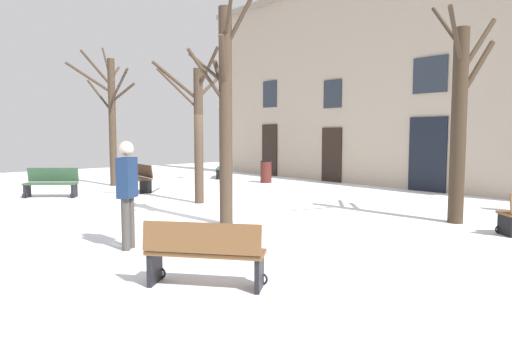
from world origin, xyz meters
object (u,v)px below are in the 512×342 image
object	(u,v)px
streetlamp	(223,130)
bench_near_center_tree	(139,178)
tree_left_of_center	(225,109)
tree_center	(111,114)
litter_bin	(266,172)
bench_facing_shops	(223,168)
tree_right_of_center	(460,117)
tree_foreground	(198,128)
bench_back_to_back_right	(205,253)
person_crossing_plaza	(127,189)
bench_far_corner	(51,183)

from	to	relation	value
streetlamp	bench_near_center_tree	distance (m)	4.22
tree_left_of_center	tree_center	distance (m)	8.77
litter_bin	bench_facing_shops	size ratio (longest dim) A/B	0.56
tree_center	streetlamp	xyz separation A→B (m)	(1.79, 3.88, -0.58)
tree_left_of_center	tree_right_of_center	distance (m)	5.11
litter_bin	tree_right_of_center	bearing A→B (deg)	-14.86
tree_foreground	tree_center	world-z (taller)	tree_center
streetlamp	bench_back_to_back_right	size ratio (longest dim) A/B	2.36
streetlamp	tree_left_of_center	bearing A→B (deg)	-36.35
person_crossing_plaza	bench_facing_shops	bearing A→B (deg)	-173.19
tree_right_of_center	bench_near_center_tree	world-z (taller)	tree_right_of_center
tree_foreground	tree_center	bearing A→B (deg)	-179.31
tree_foreground	streetlamp	xyz separation A→B (m)	(-3.96, 3.81, 0.01)
streetlamp	bench_facing_shops	world-z (taller)	streetlamp
tree_left_of_center	bench_facing_shops	xyz separation A→B (m)	(-8.40, 6.23, -2.06)
bench_facing_shops	tree_center	bearing A→B (deg)	-52.61
bench_far_corner	bench_back_to_back_right	bearing A→B (deg)	-56.23
tree_center	bench_facing_shops	world-z (taller)	tree_center
streetlamp	tree_foreground	bearing A→B (deg)	-43.95
tree_foreground	tree_left_of_center	xyz separation A→B (m)	(2.93, -1.26, 0.37)
streetlamp	bench_far_corner	size ratio (longest dim) A/B	2.30
tree_center	tree_right_of_center	xyz separation A→B (m)	(11.89, 2.78, -0.39)
bench_far_corner	tree_center	bearing A→B (deg)	73.08
tree_left_of_center	bench_near_center_tree	xyz separation A→B (m)	(-6.54, 1.22, -2.04)
streetlamp	person_crossing_plaza	world-z (taller)	streetlamp
tree_right_of_center	bench_back_to_back_right	world-z (taller)	tree_right_of_center
bench_facing_shops	litter_bin	bearing A→B (deg)	42.38
bench_back_to_back_right	person_crossing_plaza	size ratio (longest dim) A/B	0.80
tree_left_of_center	bench_far_corner	size ratio (longest dim) A/B	3.40
bench_near_center_tree	bench_far_corner	size ratio (longest dim) A/B	1.09
person_crossing_plaza	bench_near_center_tree	bearing A→B (deg)	-156.67
tree_foreground	bench_far_corner	size ratio (longest dim) A/B	2.84
bench_near_center_tree	person_crossing_plaza	xyz separation A→B (m)	(7.13, -3.74, 0.57)
bench_far_corner	bench_near_center_tree	bearing A→B (deg)	32.40
litter_bin	person_crossing_plaza	distance (m)	10.84
tree_center	bench_near_center_tree	world-z (taller)	tree_center
tree_center	bench_back_to_back_right	size ratio (longest dim) A/B	3.60
tree_left_of_center	tree_foreground	bearing A→B (deg)	156.79
tree_left_of_center	bench_near_center_tree	size ratio (longest dim) A/B	3.12
bench_near_center_tree	person_crossing_plaza	size ratio (longest dim) A/B	0.89
bench_far_corner	tree_foreground	bearing A→B (deg)	-14.71
bench_back_to_back_right	bench_facing_shops	world-z (taller)	bench_back_to_back_right
bench_back_to_back_right	bench_facing_shops	bearing A→B (deg)	-76.66
bench_back_to_back_right	person_crossing_plaza	distance (m)	2.54
bench_facing_shops	tree_left_of_center	bearing A→B (deg)	4.00
tree_foreground	bench_back_to_back_right	xyz separation A→B (m)	(5.99, -3.91, -1.68)
bench_near_center_tree	streetlamp	bearing A→B (deg)	100.81
tree_center	bench_facing_shops	distance (m)	5.54
tree_right_of_center	bench_back_to_back_right	size ratio (longest dim) A/B	3.32
bench_near_center_tree	tree_right_of_center	bearing A→B (deg)	21.33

